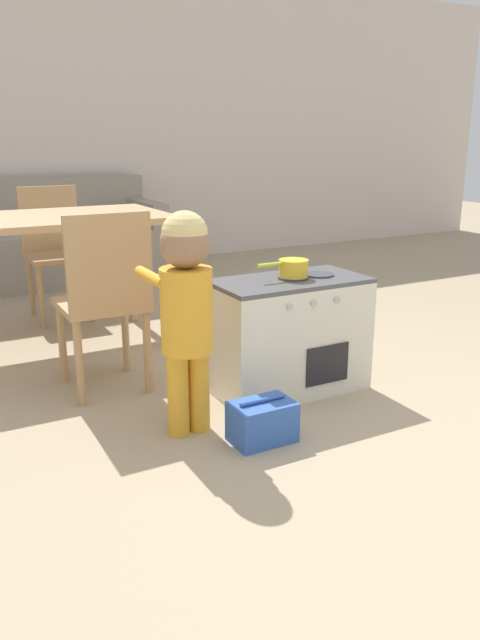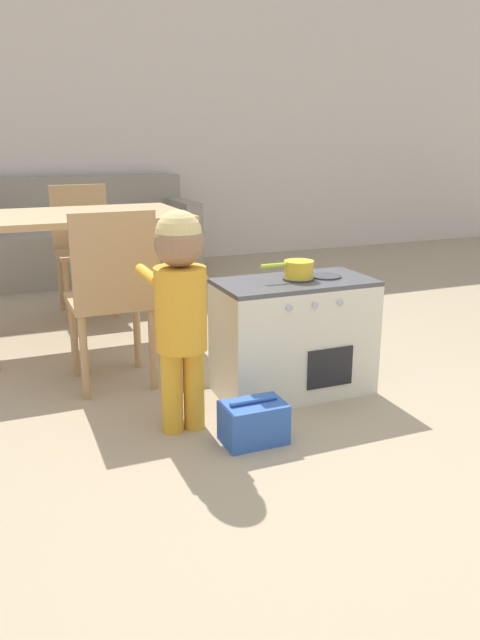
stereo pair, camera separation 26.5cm
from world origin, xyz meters
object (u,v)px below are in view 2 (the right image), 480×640
at_px(play_kitchen, 294,337).
at_px(toy_basket, 253,422).
at_px(toy_pot, 298,268).
at_px(dining_chair_far, 84,246).
at_px(dining_chair_near, 112,295).
at_px(child_figure, 180,294).
at_px(couch, 83,241).
at_px(dining_table, 79,231).

xyz_separation_m(play_kitchen, toy_basket, (-0.38, -0.40, -0.19)).
relative_size(toy_pot, toy_basket, 1.04).
xyz_separation_m(toy_pot, toy_basket, (-0.39, -0.40, -0.50)).
bearing_deg(dining_chair_far, dining_chair_near, 86.14).
bearing_deg(child_figure, couch, 88.06).
bearing_deg(couch, toy_pot, -80.31).
height_order(dining_chair_far, couch, dining_chair_far).
distance_m(toy_basket, dining_chair_near, 0.93).
relative_size(play_kitchen, couch, 0.38).
height_order(play_kitchen, child_figure, child_figure).
xyz_separation_m(play_kitchen, dining_chair_far, (-0.66, 1.78, 0.18)).
bearing_deg(play_kitchen, couch, 99.42).
bearing_deg(dining_table, toy_basket, -75.27).
height_order(play_kitchen, dining_table, dining_table).
distance_m(toy_basket, dining_chair_far, 2.23).
distance_m(toy_pot, child_figure, 0.64).
distance_m(toy_pot, dining_table, 1.36).
distance_m(toy_pot, dining_chair_near, 0.86).
relative_size(child_figure, dining_chair_near, 1.06).
xyz_separation_m(play_kitchen, child_figure, (-0.60, -0.19, 0.30)).
bearing_deg(child_figure, dining_chair_far, 91.83).
xyz_separation_m(toy_pot, child_figure, (-0.61, -0.19, -0.02)).
distance_m(play_kitchen, dining_chair_far, 1.91).
xyz_separation_m(child_figure, dining_chair_near, (-0.16, 0.55, -0.12)).
relative_size(play_kitchen, dining_chair_near, 0.83).
height_order(toy_pot, child_figure, child_figure).
bearing_deg(couch, toy_basket, -88.08).
distance_m(play_kitchen, toy_basket, 0.58).
xyz_separation_m(child_figure, couch, (0.11, 3.14, -0.27)).
relative_size(toy_pot, child_figure, 0.29).
distance_m(child_figure, dining_chair_near, 0.58).
bearing_deg(dining_table, child_figure, -82.15).
bearing_deg(play_kitchen, toy_basket, -133.19).
distance_m(dining_chair_far, couch, 1.19).
height_order(toy_pot, toy_basket, toy_pot).
bearing_deg(dining_chair_near, toy_basket, -63.64).
height_order(child_figure, couch, child_figure).
height_order(play_kitchen, dining_chair_near, dining_chair_near).
bearing_deg(toy_basket, toy_pot, 45.79).
height_order(play_kitchen, toy_basket, play_kitchen).
xyz_separation_m(play_kitchen, couch, (-0.49, 2.95, 0.03)).
bearing_deg(play_kitchen, child_figure, -162.47).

